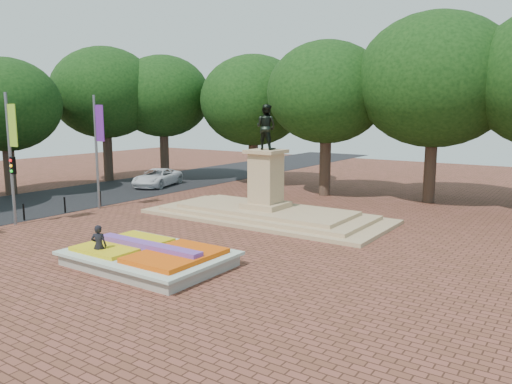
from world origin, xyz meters
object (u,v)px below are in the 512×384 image
monument (266,203)px  pedestrian (99,246)px  flower_bed (149,256)px  van (157,178)px

monument → pedestrian: bearing=-92.5°
pedestrian → flower_bed: bearing=-173.9°
monument → van: monument is taller
flower_bed → pedestrian: size_ratio=3.76×
monument → pedestrian: 11.21m
flower_bed → monument: size_ratio=0.45×
monument → pedestrian: size_ratio=8.36×
monument → van: size_ratio=2.75×
van → flower_bed: bearing=-61.6°
flower_bed → van: 21.25m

